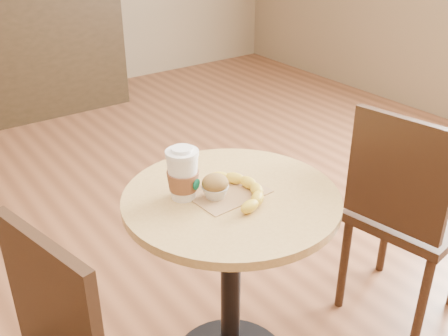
% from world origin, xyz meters
% --- Properties ---
extents(cafe_table, '(0.70, 0.70, 0.75)m').
position_xyz_m(cafe_table, '(0.08, 0.01, 0.53)').
color(cafe_table, black).
rests_on(cafe_table, ground).
extents(chair_right, '(0.47, 0.47, 0.93)m').
position_xyz_m(chair_right, '(0.81, -0.15, 0.51)').
color(chair_right, '#331F12').
rests_on(chair_right, ground).
extents(kraft_bag, '(0.25, 0.19, 0.00)m').
position_xyz_m(kraft_bag, '(0.08, 0.03, 0.75)').
color(kraft_bag, '#A0774D').
rests_on(kraft_bag, cafe_table).
extents(coffee_cup, '(0.10, 0.11, 0.17)m').
position_xyz_m(coffee_cup, '(-0.05, 0.09, 0.83)').
color(coffee_cup, white).
rests_on(coffee_cup, cafe_table).
extents(muffin, '(0.09, 0.09, 0.08)m').
position_xyz_m(muffin, '(0.03, 0.03, 0.79)').
color(muffin, silver).
rests_on(muffin, kraft_bag).
extents(banana, '(0.22, 0.31, 0.04)m').
position_xyz_m(banana, '(0.11, 0.00, 0.77)').
color(banana, gold).
rests_on(banana, kraft_bag).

